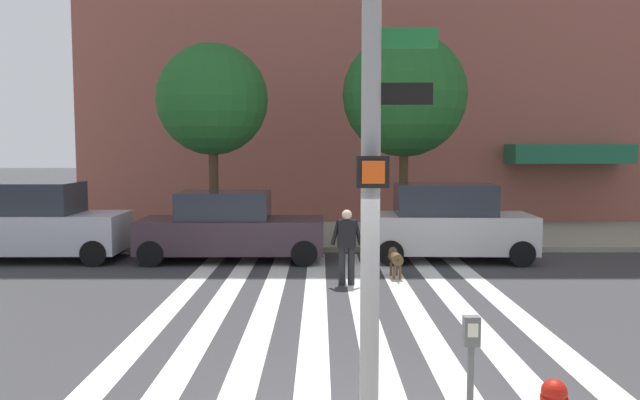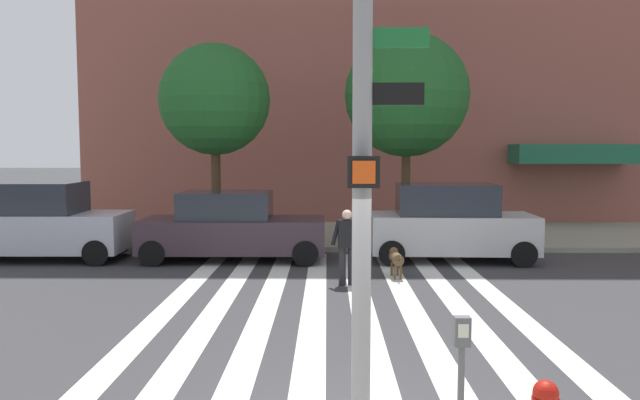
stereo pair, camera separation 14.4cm
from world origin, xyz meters
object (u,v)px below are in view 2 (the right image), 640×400
traffic_light_pole (364,85)px  street_tree_middle (407,95)px  dog_on_leash (396,258)px  street_tree_nearest (215,100)px  parked_car_third_in_line (450,224)px  parking_meter_third_along (461,371)px  pedestrian_dog_walker (347,243)px  parked_car_near_curb (43,223)px  parked_car_behind_first (232,228)px

traffic_light_pole → street_tree_middle: size_ratio=0.94×
dog_on_leash → street_tree_nearest: bearing=139.5°
parked_car_third_in_line → street_tree_nearest: bearing=162.7°
parked_car_third_in_line → street_tree_middle: 4.24m
parking_meter_third_along → dog_on_leash: (0.41, 8.69, -0.59)m
street_tree_nearest → pedestrian_dog_walker: size_ratio=3.57×
parking_meter_third_along → street_tree_nearest: street_tree_nearest is taller
parked_car_third_in_line → traffic_light_pole: bearing=-105.6°
street_tree_nearest → traffic_light_pole: bearing=-73.8°
traffic_light_pole → dog_on_leash: bearing=81.4°
parked_car_near_curb → dog_on_leash: size_ratio=4.38×
street_tree_middle → dog_on_leash: street_tree_middle is taller
street_tree_middle → parked_car_third_in_line: bearing=-67.4°
parked_car_near_curb → street_tree_middle: bearing=12.4°
parked_car_behind_first → street_tree_nearest: size_ratio=0.82×
parking_meter_third_along → pedestrian_dog_walker: 7.91m
traffic_light_pole → street_tree_middle: (2.01, 12.60, 0.99)m
parked_car_behind_first → street_tree_middle: size_ratio=0.78×
street_tree_middle → parking_meter_third_along: bearing=-95.1°
parking_meter_third_along → parked_car_near_curb: parked_car_near_curb is taller
street_tree_nearest → dog_on_leash: (4.86, -4.15, -3.91)m
street_tree_middle → parked_car_near_curb: bearing=-167.6°
traffic_light_pole → parked_car_third_in_line: bearing=74.4°
parked_car_near_curb → dog_on_leash: parked_car_near_curb is taller
parking_meter_third_along → street_tree_nearest: (-4.45, 12.84, 3.33)m
traffic_light_pole → parked_car_behind_first: 11.13m
traffic_light_pole → parked_car_third_in_line: size_ratio=1.35×
parked_car_behind_first → dog_on_leash: bearing=-27.4°
parked_car_behind_first → street_tree_middle: (4.85, 2.17, 3.64)m
traffic_light_pole → parked_car_near_curb: size_ratio=1.35×
parking_meter_third_along → pedestrian_dog_walker: (-0.74, 7.88, -0.10)m
parked_car_near_curb → street_tree_nearest: (4.24, 2.03, 3.38)m
parked_car_near_curb → parked_car_third_in_line: parked_car_near_curb is taller
pedestrian_dog_walker → dog_on_leash: (1.15, 0.81, -0.48)m
parked_car_third_in_line → pedestrian_dog_walker: parked_car_third_in_line is taller
parked_car_near_curb → street_tree_nearest: 5.80m
traffic_light_pole → parked_car_near_curb: bearing=127.0°
parked_car_near_curb → parked_car_behind_first: 5.02m
parked_car_behind_first → street_tree_nearest: street_tree_nearest is taller
parked_car_third_in_line → pedestrian_dog_walker: (-2.81, -2.93, -0.06)m
parked_car_behind_first → pedestrian_dog_walker: size_ratio=2.93×
parked_car_behind_first → street_tree_nearest: (-0.77, 2.03, 3.49)m
parking_meter_third_along → parked_car_third_in_line: parked_car_third_in_line is taller
street_tree_nearest → parked_car_behind_first: bearing=-69.2°
traffic_light_pole → parked_car_near_curb: (-7.86, 10.43, -2.55)m
traffic_light_pole → pedestrian_dog_walker: bearing=89.2°
parked_car_third_in_line → street_tree_nearest: 7.62m
street_tree_nearest → street_tree_middle: bearing=1.4°
pedestrian_dog_walker → dog_on_leash: bearing=35.1°
street_tree_nearest → parking_meter_third_along: bearing=-70.9°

